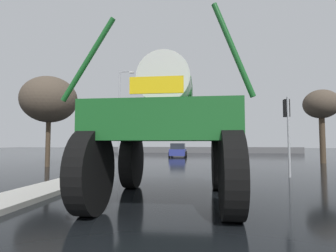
% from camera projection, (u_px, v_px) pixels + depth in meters
% --- Properties ---
extents(ground_plane, '(120.00, 120.00, 0.00)m').
position_uv_depth(ground_plane, '(198.00, 164.00, 19.76)').
color(ground_plane, black).
extents(median_island, '(1.49, 11.48, 0.15)m').
position_uv_depth(median_island, '(25.00, 196.00, 7.68)').
color(median_island, '#B2AFA8').
rests_on(median_island, ground).
extents(oversize_sprayer, '(4.31, 5.58, 4.65)m').
position_uv_depth(oversize_sprayer, '(169.00, 130.00, 7.56)').
color(oversize_sprayer, black).
rests_on(oversize_sprayer, ground).
extents(sedan_ahead, '(1.95, 4.14, 1.52)m').
position_uv_depth(sedan_ahead, '(178.00, 150.00, 29.66)').
color(sedan_ahead, navy).
rests_on(sedan_ahead, ground).
extents(traffic_signal_near_left, '(0.24, 0.54, 3.47)m').
position_uv_depth(traffic_signal_near_left, '(82.00, 125.00, 13.88)').
color(traffic_signal_near_left, '#A8AAAF').
rests_on(traffic_signal_near_left, ground).
extents(traffic_signal_near_right, '(0.24, 0.54, 3.79)m').
position_uv_depth(traffic_signal_near_right, '(287.00, 118.00, 12.53)').
color(traffic_signal_near_right, '#A8AAAF').
rests_on(traffic_signal_near_right, ground).
extents(streetlight_far_left, '(1.66, 0.24, 9.33)m').
position_uv_depth(streetlight_far_left, '(120.00, 110.00, 27.88)').
color(streetlight_far_left, '#A8AAAF').
rests_on(streetlight_far_left, ground).
extents(bare_tree_left, '(3.69, 3.69, 6.11)m').
position_uv_depth(bare_tree_left, '(49.00, 100.00, 17.88)').
color(bare_tree_left, '#473828').
rests_on(bare_tree_left, ground).
extents(bare_tree_right, '(2.68, 2.68, 5.80)m').
position_uv_depth(bare_tree_right, '(321.00, 105.00, 20.78)').
color(bare_tree_right, '#473828').
rests_on(bare_tree_right, ground).
extents(roadside_barrier, '(30.15, 0.24, 0.90)m').
position_uv_depth(roadside_barrier, '(200.00, 150.00, 40.31)').
color(roadside_barrier, '#59595B').
rests_on(roadside_barrier, ground).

